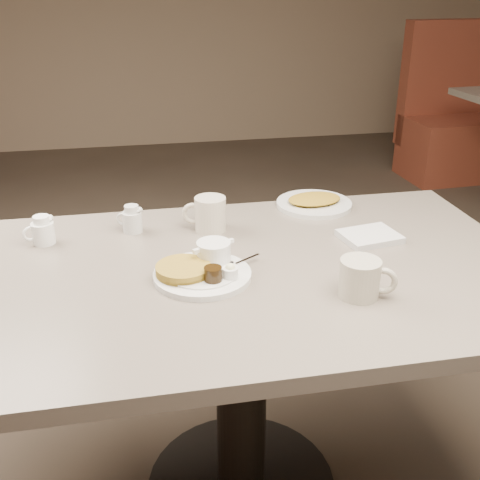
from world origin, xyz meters
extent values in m
cube|color=slate|center=(0.00, 0.00, 0.73)|extent=(1.50, 0.90, 0.04)
cylinder|color=black|center=(0.00, 0.00, 0.38)|extent=(0.14, 0.14, 0.69)
cylinder|color=silver|center=(-0.10, -0.03, 0.76)|extent=(0.32, 0.32, 0.01)
cylinder|color=silver|center=(-0.10, -0.03, 0.77)|extent=(0.24, 0.24, 0.00)
cylinder|color=olive|center=(-0.15, -0.03, 0.77)|extent=(0.18, 0.18, 0.01)
cylinder|color=olive|center=(-0.15, -0.03, 0.78)|extent=(0.18, 0.18, 0.01)
cylinder|color=silver|center=(-0.07, 0.02, 0.79)|extent=(0.11, 0.11, 0.05)
cube|color=silver|center=(-0.11, 0.00, 0.81)|extent=(0.02, 0.02, 0.01)
cube|color=silver|center=(-0.02, 0.04, 0.81)|extent=(0.02, 0.02, 0.01)
ellipsoid|color=white|center=(-0.08, 0.02, 0.81)|extent=(0.05, 0.05, 0.03)
ellipsoid|color=white|center=(-0.05, 0.02, 0.81)|extent=(0.05, 0.05, 0.02)
cylinder|color=black|center=(-0.08, -0.08, 0.78)|extent=(0.06, 0.06, 0.04)
cylinder|color=silver|center=(-0.04, -0.07, 0.78)|extent=(0.05, 0.05, 0.03)
ellipsoid|color=#ECEDB4|center=(-0.04, -0.07, 0.79)|extent=(0.03, 0.03, 0.02)
cube|color=silver|center=(0.01, 0.01, 0.77)|extent=(0.08, 0.06, 0.00)
ellipsoid|color=silver|center=(-0.03, 0.00, 0.77)|extent=(0.03, 0.03, 0.01)
cylinder|color=#B5AF9C|center=(0.24, -0.18, 0.80)|extent=(0.12, 0.12, 0.09)
cylinder|color=black|center=(0.24, -0.18, 0.83)|extent=(0.10, 0.10, 0.01)
torus|color=#B5AF9C|center=(0.28, -0.21, 0.80)|extent=(0.07, 0.04, 0.07)
cube|color=silver|center=(0.38, 0.11, 0.76)|extent=(0.17, 0.15, 0.02)
cylinder|color=beige|center=(-0.04, 0.25, 0.80)|extent=(0.11, 0.11, 0.10)
torus|color=beige|center=(-0.09, 0.27, 0.80)|extent=(0.07, 0.03, 0.07)
cylinder|color=white|center=(-0.50, 0.25, 0.78)|extent=(0.06, 0.06, 0.06)
cylinder|color=white|center=(-0.50, 0.25, 0.82)|extent=(0.05, 0.05, 0.02)
cone|color=white|center=(-0.48, 0.26, 0.82)|extent=(0.02, 0.02, 0.02)
torus|color=white|center=(-0.53, 0.24, 0.79)|extent=(0.04, 0.02, 0.04)
cylinder|color=silver|center=(-0.26, 0.29, 0.78)|extent=(0.06, 0.06, 0.06)
cylinder|color=silver|center=(-0.26, 0.29, 0.82)|extent=(0.04, 0.04, 0.02)
cone|color=silver|center=(-0.24, 0.28, 0.82)|extent=(0.02, 0.03, 0.02)
torus|color=silver|center=(-0.29, 0.30, 0.79)|extent=(0.04, 0.03, 0.04)
cylinder|color=silver|center=(0.31, 0.38, 0.76)|extent=(0.27, 0.27, 0.01)
ellipsoid|color=olive|center=(0.31, 0.38, 0.78)|extent=(0.19, 0.15, 0.02)
cube|color=brown|center=(2.41, 2.86, 0.67)|extent=(1.28, 0.19, 0.90)
camera|label=1|loc=(-0.26, -1.29, 1.43)|focal=44.13mm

